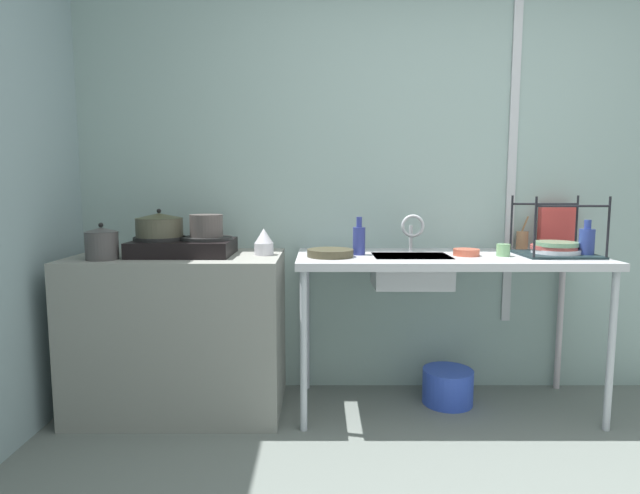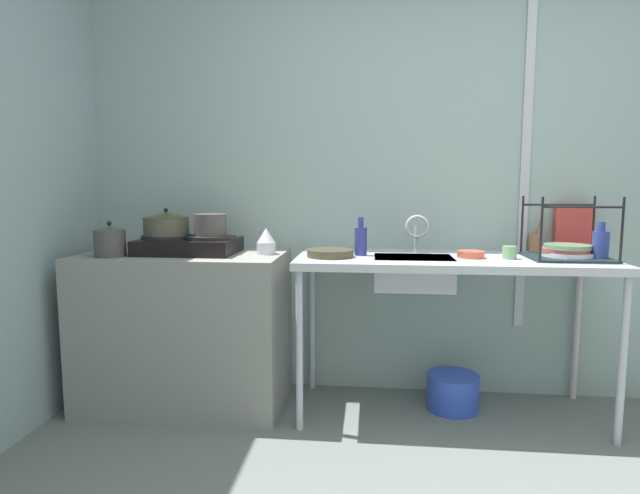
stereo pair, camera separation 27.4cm
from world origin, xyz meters
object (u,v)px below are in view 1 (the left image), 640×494
(stove, at_px, (185,246))
(pot_on_left_burner, at_px, (161,225))
(pot_on_right_burner, at_px, (208,226))
(bottle_by_sink, at_px, (360,240))
(percolator, at_px, (265,242))
(bottle_by_rack, at_px, (588,242))
(cereal_box, at_px, (558,227))
(utensil_jar, at_px, (524,240))
(cup_by_rack, at_px, (505,250))
(faucet, at_px, (414,228))
(sink_basin, at_px, (412,271))
(bucket_on_floor, at_px, (449,386))
(small_bowl_on_drainboard, at_px, (468,252))
(pot_beside_stove, at_px, (103,243))
(frying_pan, at_px, (331,253))
(dish_rack, at_px, (557,248))

(stove, bearing_deg, pot_on_left_burner, 180.00)
(pot_on_right_burner, bearing_deg, bottle_by_sink, 1.18)
(percolator, xyz_separation_m, bottle_by_rack, (1.71, -0.07, 0.01))
(bottle_by_sink, relative_size, cereal_box, 0.77)
(percolator, distance_m, utensil_jar, 1.52)
(stove, bearing_deg, cup_by_rack, -1.48)
(cup_by_rack, distance_m, bottle_by_rack, 0.44)
(faucet, height_order, bottle_by_sink, faucet)
(stove, height_order, bottle_by_sink, bottle_by_sink)
(faucet, bearing_deg, sink_basin, -101.30)
(faucet, height_order, bucket_on_floor, faucet)
(small_bowl_on_drainboard, height_order, bottle_by_sink, bottle_by_sink)
(bottle_by_sink, bearing_deg, small_bowl_on_drainboard, -3.71)
(pot_beside_stove, distance_m, cereal_box, 2.53)
(small_bowl_on_drainboard, bearing_deg, sink_basin, -179.73)
(pot_on_right_burner, xyz_separation_m, faucet, (1.13, 0.11, -0.02))
(pot_on_left_burner, relative_size, sink_basin, 0.61)
(frying_pan, height_order, bucket_on_floor, frying_pan)
(pot_on_left_burner, height_order, bottle_by_sink, pot_on_left_burner)
(bottle_by_rack, bearing_deg, stove, 178.45)
(pot_on_left_burner, xyz_separation_m, faucet, (1.38, 0.11, -0.03))
(small_bowl_on_drainboard, bearing_deg, pot_on_left_burner, 179.30)
(stove, distance_m, dish_rack, 2.00)
(pot_beside_stove, relative_size, small_bowl_on_drainboard, 1.34)
(stove, height_order, dish_rack, dish_rack)
(cup_by_rack, bearing_deg, bottle_by_rack, -1.83)
(stove, xyz_separation_m, utensil_jar, (1.93, 0.26, 0.01))
(faucet, distance_m, bottle_by_sink, 0.32)
(faucet, bearing_deg, dish_rack, -8.76)
(percolator, bearing_deg, frying_pan, -11.71)
(stove, bearing_deg, faucet, 4.88)
(percolator, height_order, cereal_box, cereal_box)
(sink_basin, xyz_separation_m, bottle_by_rack, (0.92, -0.04, 0.16))
(sink_basin, distance_m, dish_rack, 0.78)
(dish_rack, distance_m, bucket_on_floor, 0.97)
(bottle_by_rack, bearing_deg, pot_on_right_burner, 178.35)
(utensil_jar, bearing_deg, cup_by_rack, -125.90)
(bucket_on_floor, bearing_deg, sink_basin, -162.01)
(percolator, height_order, bucket_on_floor, percolator)
(pot_on_left_burner, relative_size, utensil_jar, 1.27)
(pot_beside_stove, xyz_separation_m, cup_by_rack, (2.08, 0.12, -0.05))
(frying_pan, bearing_deg, pot_beside_stove, -174.80)
(cereal_box, bearing_deg, small_bowl_on_drainboard, -151.23)
(cup_by_rack, relative_size, cereal_box, 0.27)
(pot_on_left_burner, xyz_separation_m, pot_beside_stove, (-0.24, -0.17, -0.08))
(sink_basin, distance_m, frying_pan, 0.45)
(percolator, xyz_separation_m, utensil_jar, (1.50, 0.25, -0.02))
(percolator, relative_size, cereal_box, 0.54)
(cereal_box, height_order, bucket_on_floor, cereal_box)
(pot_beside_stove, relative_size, sink_basin, 0.46)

